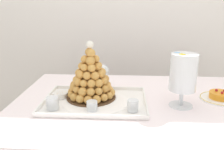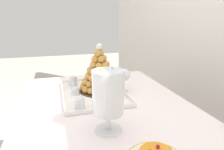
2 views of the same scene
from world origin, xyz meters
name	(u,v)px [view 1 (image 1 of 2)]	position (x,y,z in m)	size (l,w,h in m)	color
backdrop_wall	(135,9)	(0.00, 0.90, 1.25)	(4.80, 0.10, 2.50)	silver
buffet_table	(137,119)	(0.00, 0.00, 0.69)	(1.34, 0.95, 0.80)	brown
serving_tray	(95,102)	(-0.22, -0.04, 0.80)	(0.53, 0.38, 0.02)	white
croquembouche	(91,76)	(-0.25, 0.01, 0.92)	(0.27, 0.27, 0.31)	#4C331E
dessert_cup_left	(53,103)	(-0.42, -0.14, 0.83)	(0.06, 0.06, 0.06)	silver
dessert_cup_mid_left	(92,106)	(-0.23, -0.15, 0.83)	(0.05, 0.05, 0.05)	silver
dessert_cup_centre	(133,106)	(-0.03, -0.14, 0.83)	(0.05, 0.05, 0.06)	silver
creme_brulee_ramekin	(61,95)	(-0.42, 0.01, 0.82)	(0.08, 0.08, 0.03)	white
macaron_goblet	(183,73)	(0.21, -0.05, 0.97)	(0.13, 0.13, 0.28)	white
fruit_tart_plate	(220,97)	(0.45, 0.05, 0.81)	(0.21, 0.21, 0.05)	white
wine_glass	(102,72)	(-0.21, 0.17, 0.91)	(0.08, 0.08, 0.15)	silver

